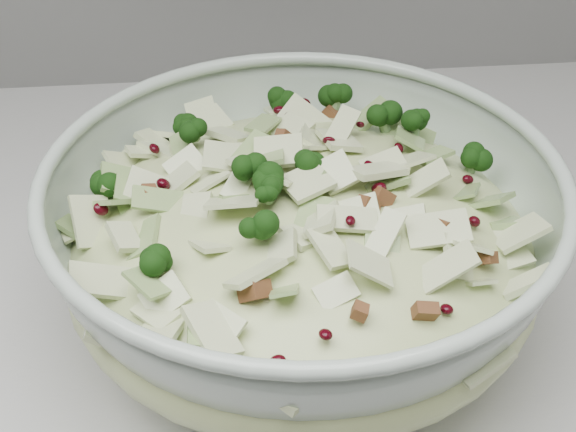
# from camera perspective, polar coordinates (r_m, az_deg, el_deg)

# --- Properties ---
(mixing_bowl) EXTENTS (0.43, 0.43, 0.13)m
(mixing_bowl) POSITION_cam_1_polar(r_m,az_deg,el_deg) (0.51, 1.01, -2.32)
(mixing_bowl) COLOR #A7B7A9
(mixing_bowl) RESTS_ON counter
(salad) EXTENTS (0.32, 0.32, 0.13)m
(salad) POSITION_cam_1_polar(r_m,az_deg,el_deg) (0.50, 1.03, -0.47)
(salad) COLOR beige
(salad) RESTS_ON mixing_bowl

